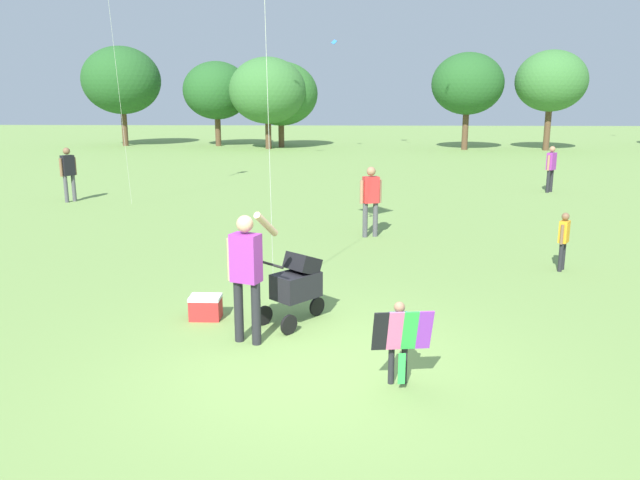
# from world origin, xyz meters

# --- Properties ---
(ground_plane) EXTENTS (120.00, 120.00, 0.00)m
(ground_plane) POSITION_xyz_m (0.00, 0.00, 0.00)
(ground_plane) COLOR #75994C
(treeline_distant) EXTENTS (39.55, 6.47, 6.17)m
(treeline_distant) POSITION_xyz_m (-0.26, 31.61, 3.69)
(treeline_distant) COLOR brown
(treeline_distant) RESTS_ON ground
(child_with_butterfly_kite) EXTENTS (0.67, 0.38, 0.97)m
(child_with_butterfly_kite) POSITION_xyz_m (0.94, -0.54, 0.60)
(child_with_butterfly_kite) COLOR #232328
(child_with_butterfly_kite) RESTS_ON ground
(person_adult_flyer) EXTENTS (0.66, 0.51, 1.79)m
(person_adult_flyer) POSITION_xyz_m (-0.94, 0.63, 1.03)
(person_adult_flyer) COLOR #232328
(person_adult_flyer) RESTS_ON ground
(stroller) EXTENTS (0.95, 1.00, 1.03)m
(stroller) POSITION_xyz_m (-0.34, 1.39, 0.61)
(stroller) COLOR black
(stroller) RESTS_ON ground
(person_red_shirt) EXTENTS (0.38, 0.38, 1.54)m
(person_red_shirt) POSITION_xyz_m (7.24, 13.90, 0.91)
(person_red_shirt) COLOR #232328
(person_red_shirt) RESTS_ON ground
(person_sitting_far) EXTENTS (0.50, 0.31, 1.62)m
(person_sitting_far) POSITION_xyz_m (0.94, 6.96, 0.95)
(person_sitting_far) COLOR #4C4C51
(person_sitting_far) RESTS_ON ground
(person_couple_left) EXTENTS (0.25, 0.30, 1.10)m
(person_couple_left) POSITION_xyz_m (4.39, 4.26, 0.65)
(person_couple_left) COLOR #232328
(person_couple_left) RESTS_ON ground
(person_kid_running) EXTENTS (0.39, 0.44, 1.65)m
(person_kid_running) POSITION_xyz_m (-8.02, 11.43, 0.97)
(person_kid_running) COLOR #4C4C51
(person_kid_running) RESTS_ON ground
(cooler_box) EXTENTS (0.45, 0.33, 0.35)m
(cooler_box) POSITION_xyz_m (-1.69, 1.48, 0.18)
(cooler_box) COLOR red
(cooler_box) RESTS_ON ground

